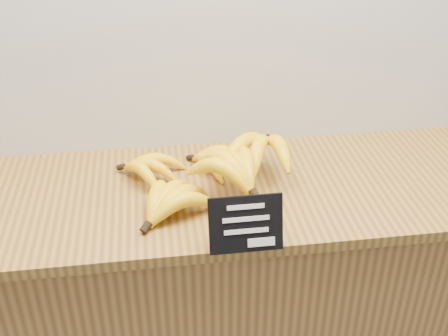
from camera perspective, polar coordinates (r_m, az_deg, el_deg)
counter at (r=1.83m, az=-0.22°, el=-14.64°), size 1.30×0.50×0.90m
counter_top at (r=1.53m, az=-0.26°, el=-2.40°), size 1.55×0.54×0.03m
chalkboard_sign at (r=1.27m, az=2.24°, el=-5.73°), size 0.17×0.04×0.13m
banana_pile at (r=1.48m, az=-1.41°, el=-0.11°), size 0.52×0.38×0.13m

